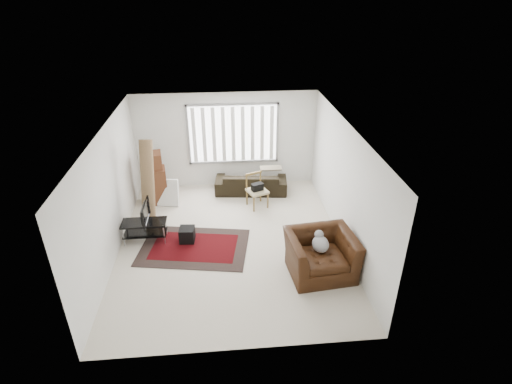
% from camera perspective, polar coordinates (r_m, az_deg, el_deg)
% --- Properties ---
extents(room, '(6.00, 6.02, 2.71)m').
position_cam_1_polar(room, '(8.78, -3.75, 4.15)').
color(room, beige).
rests_on(room, ground).
extents(persian_rug, '(2.58, 1.94, 0.02)m').
position_cam_1_polar(persian_rug, '(9.13, -8.81, -7.78)').
color(persian_rug, black).
rests_on(persian_rug, ground).
extents(tv_stand, '(0.99, 0.45, 0.50)m').
position_cam_1_polar(tv_stand, '(9.41, -15.64, -4.85)').
color(tv_stand, black).
rests_on(tv_stand, ground).
extents(tv, '(0.10, 0.81, 0.46)m').
position_cam_1_polar(tv, '(9.22, -15.93, -2.91)').
color(tv, black).
rests_on(tv, tv_stand).
extents(subwoofer, '(0.36, 0.36, 0.33)m').
position_cam_1_polar(subwoofer, '(9.26, -9.81, -6.00)').
color(subwoofer, black).
rests_on(subwoofer, persian_rug).
extents(moving_boxes, '(0.65, 0.60, 1.40)m').
position_cam_1_polar(moving_boxes, '(10.84, -14.16, 1.71)').
color(moving_boxes, brown).
rests_on(moving_boxes, ground).
extents(white_flatpack, '(0.60, 0.33, 0.73)m').
position_cam_1_polar(white_flatpack, '(10.73, -12.51, -0.09)').
color(white_flatpack, silver).
rests_on(white_flatpack, ground).
extents(rolled_rug, '(0.40, 0.96, 2.09)m').
position_cam_1_polar(rolled_rug, '(9.74, -15.22, 1.06)').
color(rolled_rug, brown).
rests_on(rolled_rug, ground).
extents(sofa, '(2.06, 1.06, 0.76)m').
position_cam_1_polar(sofa, '(11.15, -0.71, 1.81)').
color(sofa, black).
rests_on(sofa, ground).
extents(side_chair, '(0.63, 0.63, 0.90)m').
position_cam_1_polar(side_chair, '(10.37, 0.13, 0.40)').
color(side_chair, '#968862').
rests_on(side_chair, ground).
extents(armchair, '(1.44, 1.29, 0.98)m').
position_cam_1_polar(armchair, '(8.17, 9.27, -8.43)').
color(armchair, '#32190A').
rests_on(armchair, ground).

